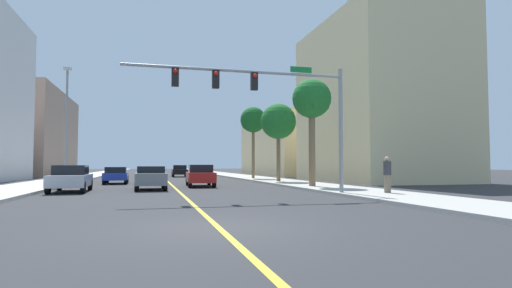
# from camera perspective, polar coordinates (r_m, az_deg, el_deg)

# --- Properties ---
(ground) EXTENTS (192.00, 192.00, 0.00)m
(ground) POSITION_cam_1_polar(r_m,az_deg,el_deg) (51.79, -12.96, -4.50)
(ground) COLOR #2D2D30
(sidewalk_left) EXTENTS (3.98, 168.00, 0.15)m
(sidewalk_left) POSITION_cam_1_polar(r_m,az_deg,el_deg) (52.31, -23.10, -4.25)
(sidewalk_left) COLOR beige
(sidewalk_left) RESTS_ON ground
(sidewalk_right) EXTENTS (3.98, 168.00, 0.15)m
(sidewalk_right) POSITION_cam_1_polar(r_m,az_deg,el_deg) (52.89, -2.93, -4.46)
(sidewalk_right) COLOR #B2ADA3
(sidewalk_right) RESTS_ON ground
(lane_marking_center) EXTENTS (0.16, 144.00, 0.01)m
(lane_marking_center) POSITION_cam_1_polar(r_m,az_deg,el_deg) (51.79, -12.96, -4.50)
(lane_marking_center) COLOR yellow
(lane_marking_center) RESTS_ON ground
(building_left_far) EXTENTS (15.93, 23.22, 11.78)m
(building_left_far) POSITION_cam_1_polar(r_m,az_deg,el_deg) (66.86, -32.03, 1.29)
(building_left_far) COLOR gray
(building_left_far) RESTS_ON ground
(building_right_near) EXTENTS (10.42, 14.98, 14.57)m
(building_right_near) POSITION_cam_1_polar(r_m,az_deg,el_deg) (39.54, 16.64, 5.61)
(building_right_near) COLOR beige
(building_right_near) RESTS_ON ground
(building_right_far) EXTENTS (16.82, 22.69, 8.27)m
(building_right_far) POSITION_cam_1_polar(r_m,az_deg,el_deg) (61.09, 8.03, -0.42)
(building_right_far) COLOR beige
(building_right_far) RESTS_ON ground
(traffic_signal_mast) EXTENTS (10.62, 0.36, 6.17)m
(traffic_signal_mast) POSITION_cam_1_polar(r_m,az_deg,el_deg) (19.55, 2.14, 6.80)
(traffic_signal_mast) COLOR gray
(traffic_signal_mast) RESTS_ON sidewalk_right
(street_lamp) EXTENTS (0.56, 0.28, 8.71)m
(street_lamp) POSITION_cam_1_polar(r_m,az_deg,el_deg) (33.66, -25.07, 3.20)
(street_lamp) COLOR gray
(street_lamp) RESTS_ON sidewalk_left
(palm_near) EXTENTS (2.52, 2.52, 6.90)m
(palm_near) POSITION_cam_1_polar(r_m,az_deg,el_deg) (26.63, 7.82, 5.99)
(palm_near) COLOR brown
(palm_near) RESTS_ON sidewalk_right
(palm_mid) EXTENTS (2.94, 2.94, 6.43)m
(palm_mid) POSITION_cam_1_polar(r_m,az_deg,el_deg) (33.74, 3.16, 3.11)
(palm_mid) COLOR brown
(palm_mid) RESTS_ON sidewalk_right
(palm_far) EXTENTS (2.60, 2.60, 7.20)m
(palm_far) POSITION_cam_1_polar(r_m,az_deg,el_deg) (41.08, -0.40, 3.31)
(palm_far) COLOR brown
(palm_far) RESTS_ON sidewalk_right
(car_gray) EXTENTS (1.85, 3.87, 1.42)m
(car_gray) POSITION_cam_1_polar(r_m,az_deg,el_deg) (25.35, -14.54, -4.56)
(car_gray) COLOR slate
(car_gray) RESTS_ON ground
(car_red) EXTENTS (1.95, 4.52, 1.51)m
(car_red) POSITION_cam_1_polar(r_m,az_deg,el_deg) (28.54, -7.83, -4.39)
(car_red) COLOR red
(car_red) RESTS_ON ground
(car_black) EXTENTS (1.88, 3.96, 1.45)m
(car_black) POSITION_cam_1_polar(r_m,az_deg,el_deg) (50.98, -10.68, -3.73)
(car_black) COLOR black
(car_black) RESTS_ON ground
(car_silver) EXTENTS (1.98, 4.30, 1.48)m
(car_silver) POSITION_cam_1_polar(r_m,az_deg,el_deg) (24.82, -24.56, -4.39)
(car_silver) COLOR #BCBCC1
(car_silver) RESTS_ON ground
(car_blue) EXTENTS (1.85, 4.26, 1.33)m
(car_blue) POSITION_cam_1_polar(r_m,az_deg,el_deg) (34.19, -19.04, -4.12)
(car_blue) COLOR #1E389E
(car_blue) RESTS_ON ground
(pedestrian) EXTENTS (0.38, 0.38, 1.76)m
(pedestrian) POSITION_cam_1_polar(r_m,az_deg,el_deg) (20.83, 17.95, -4.10)
(pedestrian) COLOR #726651
(pedestrian) RESTS_ON sidewalk_right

